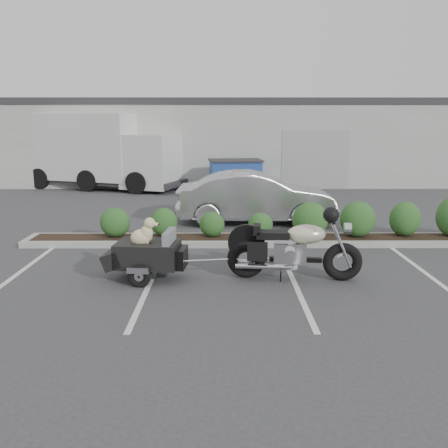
{
  "coord_description": "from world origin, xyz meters",
  "views": [
    {
      "loc": [
        -0.14,
        -9.21,
        2.94
      ],
      "look_at": [
        -0.11,
        0.97,
        0.75
      ],
      "focal_mm": 38.0,
      "sensor_mm": 36.0,
      "label": 1
    }
  ],
  "objects_px": {
    "dumpster": "(235,176)",
    "delivery_truck": "(104,153)",
    "motorcycle": "(294,249)",
    "sedan": "(256,198)",
    "pet_trailer": "(147,253)"
  },
  "relations": [
    {
      "from": "sedan",
      "to": "delivery_truck",
      "type": "distance_m",
      "value": 9.94
    },
    {
      "from": "sedan",
      "to": "delivery_truck",
      "type": "xyz_separation_m",
      "value": [
        -6.3,
        7.64,
        0.83
      ]
    },
    {
      "from": "pet_trailer",
      "to": "sedan",
      "type": "distance_m",
      "value": 5.73
    },
    {
      "from": "pet_trailer",
      "to": "dumpster",
      "type": "bearing_deg",
      "value": 85.58
    },
    {
      "from": "dumpster",
      "to": "delivery_truck",
      "type": "distance_m",
      "value": 6.15
    },
    {
      "from": "motorcycle",
      "to": "dumpster",
      "type": "relative_size",
      "value": 1.11
    },
    {
      "from": "motorcycle",
      "to": "sedan",
      "type": "relative_size",
      "value": 0.56
    },
    {
      "from": "dumpster",
      "to": "delivery_truck",
      "type": "relative_size",
      "value": 0.31
    },
    {
      "from": "pet_trailer",
      "to": "dumpster",
      "type": "height_order",
      "value": "dumpster"
    },
    {
      "from": "motorcycle",
      "to": "dumpster",
      "type": "height_order",
      "value": "motorcycle"
    },
    {
      "from": "dumpster",
      "to": "delivery_truck",
      "type": "bearing_deg",
      "value": 157.82
    },
    {
      "from": "sedan",
      "to": "dumpster",
      "type": "bearing_deg",
      "value": 5.36
    },
    {
      "from": "motorcycle",
      "to": "dumpster",
      "type": "distance_m",
      "value": 11.22
    },
    {
      "from": "sedan",
      "to": "pet_trailer",
      "type": "bearing_deg",
      "value": 155.96
    },
    {
      "from": "motorcycle",
      "to": "pet_trailer",
      "type": "relative_size",
      "value": 1.25
    }
  ]
}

